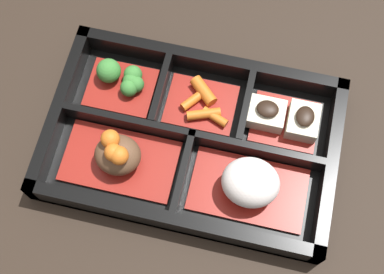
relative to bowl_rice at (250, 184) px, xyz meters
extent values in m
plane|color=black|center=(0.08, -0.04, -0.03)|extent=(3.00, 3.00, 0.00)
cube|color=black|center=(0.08, -0.04, -0.03)|extent=(0.34, 0.22, 0.01)
cube|color=black|center=(0.08, -0.15, -0.01)|extent=(0.34, 0.01, 0.04)
cube|color=black|center=(0.08, 0.06, -0.01)|extent=(0.34, 0.01, 0.04)
cube|color=black|center=(-0.09, -0.04, -0.01)|extent=(0.01, 0.22, 0.04)
cube|color=black|center=(0.24, -0.04, -0.01)|extent=(0.01, 0.22, 0.04)
cube|color=black|center=(0.08, -0.05, -0.01)|extent=(0.31, 0.01, 0.04)
cube|color=black|center=(0.02, -0.09, -0.01)|extent=(0.01, 0.09, 0.04)
cube|color=black|center=(0.13, -0.09, -0.01)|extent=(0.01, 0.09, 0.04)
cube|color=black|center=(0.08, 0.00, -0.01)|extent=(0.01, 0.10, 0.04)
cube|color=maroon|center=(0.00, 0.00, -0.02)|extent=(0.13, 0.08, 0.01)
ellipsoid|color=silver|center=(0.00, 0.00, 0.01)|extent=(0.07, 0.06, 0.05)
cube|color=maroon|center=(0.15, 0.00, -0.02)|extent=(0.13, 0.08, 0.01)
ellipsoid|color=brown|center=(0.15, 0.00, 0.00)|extent=(0.05, 0.05, 0.04)
sphere|color=#D1661E|center=(0.15, 0.01, 0.02)|extent=(0.02, 0.02, 0.02)
sphere|color=#D1661E|center=(0.16, -0.01, 0.02)|extent=(0.02, 0.02, 0.02)
sphere|color=#D1661E|center=(0.15, 0.01, 0.02)|extent=(0.02, 0.02, 0.02)
cube|color=maroon|center=(-0.03, -0.09, -0.02)|extent=(0.08, 0.07, 0.01)
cube|color=beige|center=(-0.05, -0.09, -0.01)|extent=(0.04, 0.04, 0.02)
ellipsoid|color=black|center=(-0.05, -0.09, 0.01)|extent=(0.02, 0.03, 0.01)
cube|color=beige|center=(0.00, -0.09, -0.01)|extent=(0.04, 0.04, 0.02)
ellipsoid|color=black|center=(0.00, -0.09, 0.00)|extent=(0.03, 0.02, 0.01)
cube|color=maroon|center=(0.07, -0.09, -0.02)|extent=(0.08, 0.07, 0.01)
cylinder|color=#D1661E|center=(0.07, -0.08, -0.01)|extent=(0.04, 0.03, 0.01)
cylinder|color=#D1661E|center=(0.07, -0.11, -0.01)|extent=(0.04, 0.04, 0.02)
cylinder|color=#D1661E|center=(0.06, -0.08, -0.01)|extent=(0.03, 0.02, 0.01)
cylinder|color=#D1661E|center=(0.09, -0.09, -0.01)|extent=(0.03, 0.03, 0.01)
cube|color=maroon|center=(0.18, -0.09, -0.02)|extent=(0.08, 0.07, 0.01)
sphere|color=#387A33|center=(0.16, -0.10, -0.01)|extent=(0.02, 0.02, 0.02)
sphere|color=#387A33|center=(0.17, -0.11, -0.01)|extent=(0.02, 0.02, 0.02)
sphere|color=#387A33|center=(0.16, -0.10, -0.01)|extent=(0.02, 0.02, 0.02)
sphere|color=#387A33|center=(0.19, -0.10, 0.00)|extent=(0.03, 0.03, 0.03)
sphere|color=#387A33|center=(0.20, -0.10, -0.01)|extent=(0.02, 0.02, 0.02)
sphere|color=#387A33|center=(0.17, -0.09, -0.01)|extent=(0.02, 0.02, 0.02)
camera|label=1|loc=(0.03, 0.18, 0.57)|focal=50.00mm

